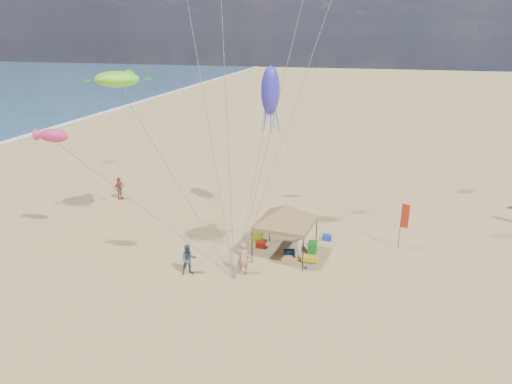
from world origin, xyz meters
TOP-DOWN VIEW (x-y plane):
  - ground at (0.00, 0.00)m, footprint 280.00×280.00m
  - canopy_tent at (1.52, 3.72)m, footprint 5.82×5.82m
  - feather_flag at (7.98, 6.28)m, footprint 0.43×0.15m
  - cooler_red at (-0.08, 4.41)m, footprint 0.54×0.38m
  - cooler_blue at (3.63, 6.39)m, footprint 0.54×0.38m
  - bag_navy at (1.73, 3.94)m, footprint 0.69×0.54m
  - bag_orange at (0.38, 6.70)m, footprint 0.54×0.69m
  - chair_green at (2.99, 4.53)m, footprint 0.50×0.50m
  - chair_yellow at (-0.44, 5.20)m, footprint 0.50×0.50m
  - crate_grey at (3.16, 2.51)m, footprint 0.34×0.30m
  - beach_cart at (3.00, 3.37)m, footprint 0.90×0.50m
  - person_near_a at (-0.24, 1.20)m, footprint 0.77×0.63m
  - person_near_b at (-3.00, 0.44)m, footprint 1.04×1.00m
  - person_near_c at (2.28, 3.74)m, footprint 1.08×0.65m
  - person_far_a at (-12.47, 9.76)m, footprint 0.65×1.08m
  - turtle_kite at (-8.11, 3.70)m, footprint 3.11×2.79m
  - fish_kite at (-11.18, 1.73)m, footprint 1.75×0.95m
  - squid_kite at (-0.43, 8.19)m, footprint 1.48×1.48m

SIDE VIEW (x-z plane):
  - ground at x=0.00m, z-range 0.00..0.00m
  - crate_grey at x=3.16m, z-range 0.00..0.28m
  - bag_navy at x=1.73m, z-range 0.00..0.36m
  - bag_orange at x=0.38m, z-range 0.00..0.36m
  - cooler_red at x=-0.08m, z-range 0.00..0.38m
  - cooler_blue at x=3.63m, z-range 0.00..0.38m
  - beach_cart at x=3.00m, z-range 0.08..0.32m
  - chair_green at x=2.99m, z-range 0.00..0.70m
  - chair_yellow at x=-0.44m, z-range 0.00..0.70m
  - person_near_c at x=2.28m, z-range 0.00..1.64m
  - person_near_b at x=-3.00m, z-range 0.00..1.69m
  - person_far_a at x=-12.47m, z-range 0.00..1.72m
  - person_near_a at x=-0.24m, z-range 0.00..1.83m
  - feather_flag at x=7.98m, z-range 0.49..3.39m
  - canopy_tent at x=1.52m, z-range 1.20..4.81m
  - fish_kite at x=-11.18m, z-range 6.36..7.11m
  - squid_kite at x=-0.43m, z-range 7.22..10.21m
  - turtle_kite at x=-8.11m, z-range 9.23..10.09m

